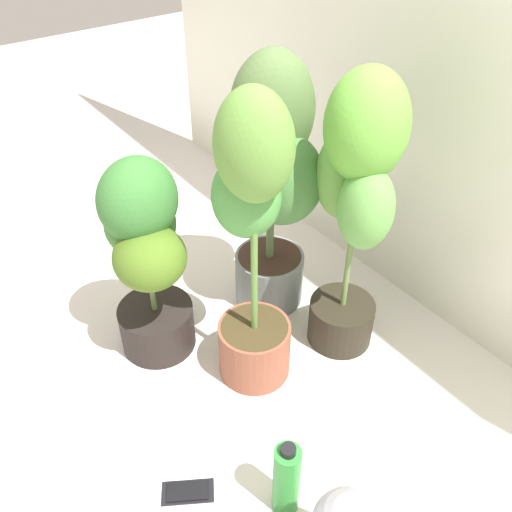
% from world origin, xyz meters
% --- Properties ---
extents(ground_plane, '(8.00, 8.00, 0.00)m').
position_xyz_m(ground_plane, '(0.00, 0.00, 0.00)').
color(ground_plane, silver).
rests_on(ground_plane, ground).
extents(mylar_back_wall, '(3.20, 0.01, 2.00)m').
position_xyz_m(mylar_back_wall, '(0.00, 0.86, 1.00)').
color(mylar_back_wall, silver).
rests_on(mylar_back_wall, ground).
extents(potted_plant_back_center, '(0.36, 0.32, 0.98)m').
position_xyz_m(potted_plant_back_center, '(0.01, 0.48, 0.59)').
color(potted_plant_back_center, black).
rests_on(potted_plant_back_center, ground).
extents(potted_plant_center, '(0.33, 0.28, 0.98)m').
position_xyz_m(potted_plant_center, '(-0.06, 0.15, 0.52)').
color(potted_plant_center, brown).
rests_on(potted_plant_center, ground).
extents(potted_plant_front_left, '(0.38, 0.32, 0.73)m').
position_xyz_m(potted_plant_front_left, '(-0.34, -0.05, 0.41)').
color(potted_plant_front_left, black).
rests_on(potted_plant_front_left, ground).
extents(potted_plant_back_left, '(0.47, 0.37, 0.95)m').
position_xyz_m(potted_plant_back_left, '(-0.29, 0.40, 0.55)').
color(potted_plant_back_left, slate).
rests_on(potted_plant_back_left, ground).
extents(cell_phone, '(0.14, 0.16, 0.01)m').
position_xyz_m(cell_phone, '(0.20, -0.26, 0.00)').
color(cell_phone, black).
rests_on(cell_phone, ground).
extents(nutrient_bottle, '(0.07, 0.07, 0.27)m').
position_xyz_m(nutrient_bottle, '(0.39, -0.07, 0.13)').
color(nutrient_bottle, '#2F8D36').
rests_on(nutrient_bottle, ground).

